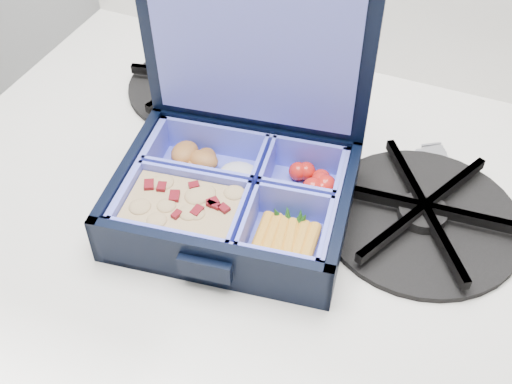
% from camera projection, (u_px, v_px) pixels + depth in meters
% --- Properties ---
extents(bento_box, '(0.24, 0.20, 0.05)m').
position_uv_depth(bento_box, '(234.00, 198.00, 0.61)').
color(bento_box, black).
rests_on(bento_box, stove).
extents(burner_grate, '(0.21, 0.21, 0.03)m').
position_uv_depth(burner_grate, '(423.00, 211.00, 0.61)').
color(burner_grate, black).
rests_on(burner_grate, stove).
extents(burner_grate_rear, '(0.21, 0.21, 0.02)m').
position_uv_depth(burner_grate_rear, '(201.00, 82.00, 0.77)').
color(burner_grate_rear, black).
rests_on(burner_grate_rear, stove).
extents(fork, '(0.17, 0.12, 0.01)m').
position_uv_depth(fork, '(354.00, 165.00, 0.68)').
color(fork, '#AEB0BD').
rests_on(fork, stove).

